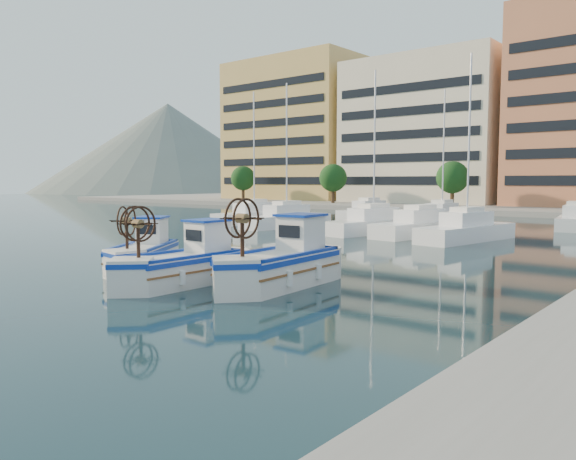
% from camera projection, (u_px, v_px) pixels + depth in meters
% --- Properties ---
extents(ground, '(300.00, 300.00, 0.00)m').
position_uv_depth(ground, '(208.00, 288.00, 19.73)').
color(ground, '#18323F').
rests_on(ground, ground).
extents(hill_west, '(180.00, 180.00, 60.00)m').
position_uv_depth(hill_west, '(169.00, 192.00, 192.98)').
color(hill_west, slate).
rests_on(hill_west, ground).
extents(yacht_marina, '(40.24, 23.68, 11.50)m').
position_uv_depth(yacht_marina, '(457.00, 223.00, 42.86)').
color(yacht_marina, white).
rests_on(yacht_marina, ground).
extents(fishing_boat_a, '(3.92, 4.55, 2.79)m').
position_uv_depth(fishing_boat_a, '(144.00, 252.00, 23.63)').
color(fishing_boat_a, silver).
rests_on(fishing_boat_a, ground).
extents(fishing_boat_b, '(1.93, 4.71, 2.93)m').
position_uv_depth(fishing_boat_b, '(185.00, 262.00, 20.31)').
color(fishing_boat_b, silver).
rests_on(fishing_boat_b, ground).
extents(fishing_boat_c, '(2.46, 5.22, 3.21)m').
position_uv_depth(fishing_boat_c, '(282.00, 261.00, 20.01)').
color(fishing_boat_c, silver).
rests_on(fishing_boat_c, ground).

